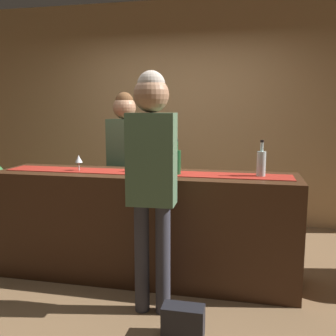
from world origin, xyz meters
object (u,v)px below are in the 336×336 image
at_px(wine_bottle_green, 177,161).
at_px(bartender, 125,155).
at_px(wine_bottle_clear, 261,163).
at_px(customer_sipping, 152,166).
at_px(wine_glass_mid_counter, 79,159).
at_px(handbag, 183,322).
at_px(wine_glass_near_customer, 135,160).

distance_m(wine_bottle_green, bartender, 0.90).
height_order(wine_bottle_clear, customer_sipping, customer_sipping).
xyz_separation_m(wine_glass_mid_counter, bartender, (0.23, 0.61, -0.03)).
bearing_deg(wine_bottle_green, wine_bottle_clear, 4.56).
distance_m(wine_glass_mid_counter, bartender, 0.66).
xyz_separation_m(wine_glass_mid_counter, handbag, (1.10, -0.82, -0.96)).
distance_m(wine_bottle_clear, wine_glass_near_customer, 1.08).
bearing_deg(wine_bottle_clear, wine_glass_mid_counter, -177.97).
height_order(customer_sipping, handbag, customer_sipping).
bearing_deg(customer_sipping, wine_bottle_green, 79.98).
xyz_separation_m(wine_bottle_clear, wine_glass_mid_counter, (-1.60, -0.06, -0.01)).
relative_size(wine_glass_mid_counter, bartender, 0.09).
bearing_deg(handbag, wine_glass_mid_counter, 143.39).
bearing_deg(wine_bottle_green, handbag, -75.88).
bearing_deg(wine_bottle_green, customer_sipping, -98.07).
relative_size(bartender, handbag, 6.01).
bearing_deg(wine_glass_mid_counter, customer_sipping, -33.38).
height_order(wine_bottle_green, customer_sipping, customer_sipping).
distance_m(wine_glass_near_customer, handbag, 1.41).
bearing_deg(bartender, handbag, 133.24).
relative_size(wine_bottle_green, handbag, 1.08).
bearing_deg(handbag, wine_bottle_clear, 60.49).
bearing_deg(bartender, customer_sipping, 128.95).
distance_m(wine_bottle_clear, wine_bottle_green, 0.70).
height_order(wine_bottle_clear, wine_glass_near_customer, wine_bottle_clear).
bearing_deg(bartender, wine_glass_near_customer, 128.66).
distance_m(wine_bottle_green, wine_glass_mid_counter, 0.89).
bearing_deg(wine_bottle_green, wine_glass_near_customer, 173.79).
bearing_deg(wine_glass_mid_counter, wine_glass_near_customer, 4.57).
relative_size(bartender, customer_sipping, 0.95).
distance_m(wine_glass_mid_counter, customer_sipping, 0.98).
relative_size(wine_glass_near_customer, customer_sipping, 0.08).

